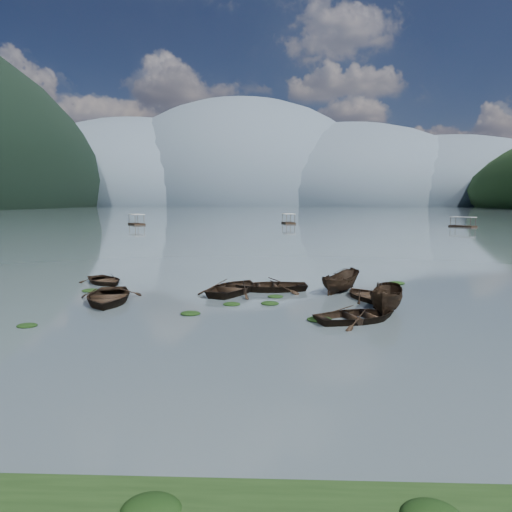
{
  "coord_description": "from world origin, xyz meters",
  "views": [
    {
      "loc": [
        1.18,
        -19.55,
        5.7
      ],
      "look_at": [
        0.0,
        12.0,
        2.0
      ],
      "focal_mm": 32.0,
      "sensor_mm": 36.0,
      "label": 1
    }
  ],
  "objects_px": {
    "rowboat_3": "(367,298)",
    "pontoon_left": "(137,225)",
    "rowboat_0": "(108,302)",
    "pontoon_centre": "(288,224)"
  },
  "relations": [
    {
      "from": "rowboat_0",
      "to": "rowboat_3",
      "type": "distance_m",
      "value": 15.23
    },
    {
      "from": "rowboat_0",
      "to": "pontoon_centre",
      "type": "distance_m",
      "value": 101.03
    },
    {
      "from": "rowboat_3",
      "to": "pontoon_left",
      "type": "height_order",
      "value": "pontoon_left"
    },
    {
      "from": "rowboat_0",
      "to": "pontoon_left",
      "type": "height_order",
      "value": "pontoon_left"
    },
    {
      "from": "pontoon_left",
      "to": "pontoon_centre",
      "type": "distance_m",
      "value": 40.54
    },
    {
      "from": "rowboat_3",
      "to": "pontoon_left",
      "type": "distance_m",
      "value": 99.35
    },
    {
      "from": "pontoon_left",
      "to": "pontoon_centre",
      "type": "xyz_separation_m",
      "value": [
        39.74,
        8.03,
        0.0
      ]
    },
    {
      "from": "rowboat_0",
      "to": "pontoon_left",
      "type": "bearing_deg",
      "value": 93.32
    },
    {
      "from": "rowboat_0",
      "to": "pontoon_centre",
      "type": "relative_size",
      "value": 0.75
    },
    {
      "from": "pontoon_left",
      "to": "rowboat_3",
      "type": "bearing_deg",
      "value": -97.22
    }
  ]
}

